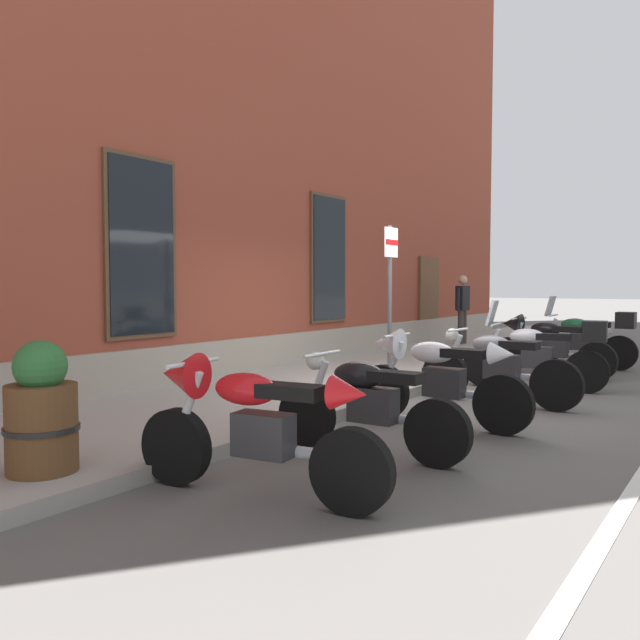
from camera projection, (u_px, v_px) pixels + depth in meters
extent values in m
plane|color=#565451|center=(418.00, 396.00, 9.07)|extent=(140.00, 140.00, 0.00)
cube|color=gray|center=(327.00, 382.00, 9.95)|extent=(29.24, 3.11, 0.14)
cube|color=brown|center=(104.00, 88.00, 12.66)|extent=(23.24, 7.55, 10.97)
cube|color=gray|center=(253.00, 358.00, 10.79)|extent=(23.24, 0.10, 0.70)
cube|color=#513823|center=(141.00, 247.00, 8.79)|extent=(1.22, 0.06, 2.52)
cube|color=black|center=(143.00, 247.00, 8.77)|extent=(1.10, 0.03, 2.40)
cube|color=#513823|center=(328.00, 259.00, 12.62)|extent=(1.22, 0.06, 2.52)
cube|color=black|center=(330.00, 259.00, 12.60)|extent=(1.10, 0.03, 2.40)
cube|color=brown|center=(428.00, 302.00, 16.49)|extent=(1.10, 0.08, 2.30)
cylinder|color=black|center=(176.00, 447.00, 5.04)|extent=(0.20, 0.62, 0.61)
cylinder|color=black|center=(352.00, 471.00, 4.37)|extent=(0.20, 0.62, 0.61)
cylinder|color=silver|center=(186.00, 413.00, 4.98)|extent=(0.12, 0.34, 0.68)
cube|color=#28282B|center=(263.00, 435.00, 4.67)|extent=(0.28, 0.47, 0.32)
ellipsoid|color=red|center=(246.00, 389.00, 4.72)|extent=(0.33, 0.55, 0.24)
cube|color=black|center=(291.00, 391.00, 4.55)|extent=(0.29, 0.51, 0.10)
cylinder|color=silver|center=(194.00, 363.00, 4.92)|extent=(0.62, 0.12, 0.04)
cylinder|color=silver|center=(307.00, 453.00, 4.65)|extent=(0.15, 0.46, 0.09)
cone|color=red|center=(180.00, 375.00, 4.99)|extent=(0.40, 0.39, 0.36)
cone|color=red|center=(349.00, 393.00, 4.35)|extent=(0.27, 0.29, 0.24)
cylinder|color=black|center=(307.00, 415.00, 6.26)|extent=(0.14, 0.61, 0.60)
cylinder|color=black|center=(438.00, 433.00, 5.51)|extent=(0.14, 0.61, 0.60)
cylinder|color=silver|center=(315.00, 391.00, 6.19)|extent=(0.08, 0.31, 0.62)
cube|color=#28282B|center=(373.00, 405.00, 5.85)|extent=(0.23, 0.45, 0.32)
ellipsoid|color=black|center=(359.00, 375.00, 5.91)|extent=(0.27, 0.53, 0.24)
cube|color=black|center=(396.00, 377.00, 5.71)|extent=(0.23, 0.49, 0.10)
cylinder|color=silver|center=(322.00, 354.00, 6.12)|extent=(0.62, 0.05, 0.04)
cylinder|color=silver|center=(408.00, 420.00, 5.79)|extent=(0.10, 0.45, 0.09)
sphere|color=silver|center=(315.00, 361.00, 6.17)|extent=(0.18, 0.18, 0.18)
cylinder|color=black|center=(383.00, 392.00, 7.52)|extent=(0.12, 0.64, 0.64)
cylinder|color=black|center=(503.00, 405.00, 6.71)|extent=(0.12, 0.64, 0.64)
cylinder|color=silver|center=(391.00, 369.00, 7.44)|extent=(0.07, 0.33, 0.68)
cube|color=#28282B|center=(444.00, 382.00, 7.08)|extent=(0.22, 0.44, 0.32)
ellipsoid|color=silver|center=(432.00, 352.00, 7.14)|extent=(0.26, 0.52, 0.24)
cube|color=black|center=(464.00, 353.00, 6.93)|extent=(0.22, 0.48, 0.10)
cylinder|color=silver|center=(397.00, 335.00, 7.38)|extent=(0.62, 0.04, 0.04)
cylinder|color=silver|center=(474.00, 395.00, 7.02)|extent=(0.09, 0.45, 0.09)
cone|color=silver|center=(387.00, 343.00, 7.46)|extent=(0.36, 0.34, 0.36)
cone|color=silver|center=(502.00, 354.00, 6.70)|extent=(0.24, 0.26, 0.24)
cylinder|color=black|center=(445.00, 375.00, 8.87)|extent=(0.15, 0.66, 0.66)
cylinder|color=black|center=(557.00, 385.00, 7.97)|extent=(0.15, 0.66, 0.66)
cylinder|color=silver|center=(452.00, 357.00, 8.80)|extent=(0.08, 0.32, 0.64)
cube|color=#28282B|center=(502.00, 367.00, 8.38)|extent=(0.24, 0.45, 0.32)
ellipsoid|color=slate|center=(491.00, 344.00, 8.45)|extent=(0.28, 0.53, 0.24)
cube|color=black|center=(519.00, 345.00, 8.23)|extent=(0.24, 0.49, 0.10)
cylinder|color=silver|center=(458.00, 330.00, 8.73)|extent=(0.62, 0.06, 0.04)
cylinder|color=silver|center=(527.00, 377.00, 8.30)|extent=(0.11, 0.45, 0.09)
sphere|color=silver|center=(452.00, 335.00, 8.78)|extent=(0.18, 0.18, 0.18)
cylinder|color=black|center=(484.00, 366.00, 9.98)|extent=(0.20, 0.64, 0.63)
cylinder|color=black|center=(587.00, 372.00, 9.30)|extent=(0.20, 0.64, 0.63)
cylinder|color=silver|center=(490.00, 349.00, 9.92)|extent=(0.11, 0.33, 0.66)
cube|color=#28282B|center=(537.00, 357.00, 9.61)|extent=(0.28, 0.47, 0.32)
ellipsoid|color=#B7BABF|center=(527.00, 337.00, 9.66)|extent=(0.33, 0.55, 0.24)
cube|color=black|center=(554.00, 337.00, 9.49)|extent=(0.28, 0.50, 0.10)
cylinder|color=silver|center=(496.00, 325.00, 9.86)|extent=(0.62, 0.12, 0.04)
cylinder|color=silver|center=(559.00, 366.00, 9.59)|extent=(0.15, 0.46, 0.09)
cube|color=#B2BCC6|center=(492.00, 313.00, 9.88)|extent=(0.38, 0.19, 0.40)
cube|color=black|center=(595.00, 331.00, 9.23)|extent=(0.40, 0.36, 0.30)
cylinder|color=black|center=(509.00, 355.00, 11.50)|extent=(0.17, 0.65, 0.64)
cylinder|color=black|center=(597.00, 361.00, 10.55)|extent=(0.17, 0.65, 0.64)
cylinder|color=silver|center=(514.00, 340.00, 11.42)|extent=(0.09, 0.33, 0.67)
cube|color=#28282B|center=(554.00, 348.00, 10.98)|extent=(0.25, 0.46, 0.32)
ellipsoid|color=black|center=(546.00, 329.00, 11.06)|extent=(0.30, 0.54, 0.24)
cube|color=black|center=(568.00, 329.00, 10.82)|extent=(0.26, 0.50, 0.10)
cylinder|color=silver|center=(519.00, 318.00, 11.35)|extent=(0.62, 0.08, 0.04)
cylinder|color=silver|center=(574.00, 356.00, 10.89)|extent=(0.12, 0.46, 0.09)
cone|color=black|center=(512.00, 324.00, 11.43)|extent=(0.38, 0.37, 0.36)
cone|color=black|center=(597.00, 329.00, 10.53)|extent=(0.26, 0.28, 0.24)
cylinder|color=black|center=(543.00, 349.00, 12.56)|extent=(0.13, 0.65, 0.65)
cylinder|color=black|center=(619.00, 353.00, 11.80)|extent=(0.13, 0.65, 0.65)
cylinder|color=silver|center=(549.00, 335.00, 12.49)|extent=(0.07, 0.33, 0.68)
cube|color=#28282B|center=(583.00, 342.00, 12.15)|extent=(0.23, 0.44, 0.32)
ellipsoid|color=#195633|center=(575.00, 325.00, 12.21)|extent=(0.27, 0.52, 0.24)
cube|color=black|center=(596.00, 325.00, 12.00)|extent=(0.23, 0.48, 0.10)
cylinder|color=silver|center=(553.00, 315.00, 12.43)|extent=(0.62, 0.04, 0.04)
cylinder|color=silver|center=(601.00, 349.00, 12.09)|extent=(0.10, 0.45, 0.09)
cube|color=#B2BCC6|center=(550.00, 306.00, 12.45)|extent=(0.36, 0.15, 0.40)
cube|color=black|center=(626.00, 320.00, 11.71)|extent=(0.36, 0.32, 0.30)
cylinder|color=#38332D|center=(464.00, 327.00, 15.72)|extent=(0.14, 0.14, 0.83)
cylinder|color=#38332D|center=(461.00, 327.00, 15.57)|extent=(0.14, 0.14, 0.83)
cube|color=black|center=(463.00, 298.00, 15.61)|extent=(0.41, 0.22, 0.59)
sphere|color=tan|center=(463.00, 280.00, 15.58)|extent=(0.23, 0.23, 0.23)
cylinder|color=black|center=(467.00, 299.00, 15.81)|extent=(0.09, 0.09, 0.56)
cylinder|color=black|center=(458.00, 299.00, 15.41)|extent=(0.09, 0.09, 0.56)
cylinder|color=#4C4C51|center=(390.00, 303.00, 9.59)|extent=(0.06, 0.06, 2.33)
cube|color=white|center=(391.00, 242.00, 9.53)|extent=(0.36, 0.03, 0.44)
cube|color=red|center=(392.00, 242.00, 9.52)|extent=(0.36, 0.01, 0.08)
cylinder|color=brown|center=(42.00, 428.00, 4.91)|extent=(0.53, 0.53, 0.68)
cylinder|color=black|center=(42.00, 428.00, 4.91)|extent=(0.56, 0.56, 0.04)
sphere|color=#28602D|center=(40.00, 366.00, 4.88)|extent=(0.40, 0.40, 0.40)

